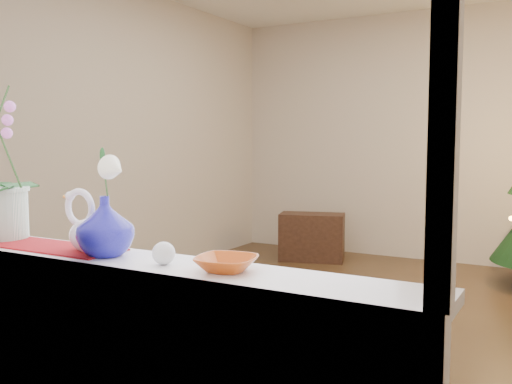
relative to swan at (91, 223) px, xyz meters
The scene contains 13 objects.
ground 2.58m from the swan, 87.05° to the left, with size 5.00×5.00×0.00m, color #3C2918.
wall_back 4.88m from the swan, 88.57° to the left, with size 4.50×0.10×2.70m, color beige.
wall_front 0.37m from the swan, 47.78° to the right, with size 4.50×0.10×2.70m, color beige.
wall_left 3.20m from the swan, 131.97° to the left, with size 0.10×5.00×2.70m, color beige.
windowsill 0.17m from the swan, ahead, with size 2.20×0.26×0.04m, color white.
window_frame 0.69m from the swan, 40.55° to the right, with size 2.22×0.06×1.60m, color white, non-canonical shape.
runner 0.28m from the swan, behind, with size 0.70×0.20×0.01m, color maroon.
swan is the anchor object (origin of this frame).
blue_vase 0.09m from the swan, 12.89° to the right, with size 0.22×0.22×0.23m, color navy.
lily 0.23m from the swan, 12.89° to the right, with size 0.13×0.07×0.18m, color white, non-canonical shape.
paperweight 0.35m from the swan, ahead, with size 0.07×0.07×0.07m, color silver.
amber_dish 0.57m from the swan, ahead, with size 0.16×0.16×0.04m, color #AF4510.
side_table 4.41m from the swan, 103.51° to the left, with size 0.69×0.34×0.52m, color black.
Camera 1 is at (1.34, -3.79, 1.31)m, focal length 40.00 mm.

